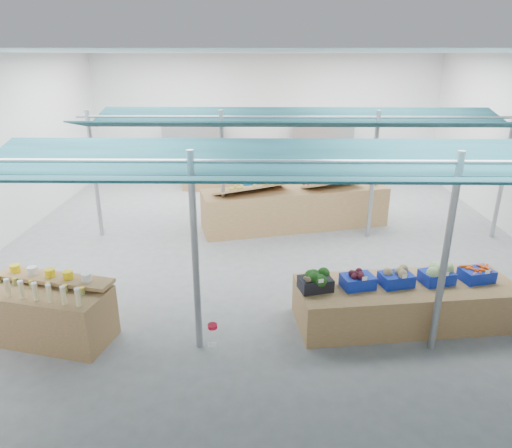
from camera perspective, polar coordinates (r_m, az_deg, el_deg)
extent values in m
plane|color=slate|center=(10.68, 1.12, -2.46)|extent=(13.00, 13.00, 0.00)
plane|color=silver|center=(9.84, 1.30, 20.69)|extent=(13.00, 13.00, 0.00)
plane|color=silver|center=(16.47, 1.13, 13.27)|extent=(12.00, 0.00, 12.00)
cylinder|color=gray|center=(11.38, -19.51, 5.77)|extent=(0.10, 0.10, 3.00)
cylinder|color=gray|center=(6.48, -7.61, -3.94)|extent=(0.10, 0.10, 3.00)
cylinder|color=gray|center=(10.72, -4.21, 6.03)|extent=(0.10, 0.10, 3.00)
cylinder|color=gray|center=(6.90, 22.57, -3.87)|extent=(0.10, 0.10, 3.00)
cylinder|color=gray|center=(10.97, 14.41, 5.79)|extent=(0.10, 0.10, 3.00)
cylinder|color=gray|center=(12.03, 28.50, 5.19)|extent=(0.10, 0.10, 3.00)
cylinder|color=gray|center=(6.04, 8.58, 7.71)|extent=(10.00, 0.06, 0.06)
cylinder|color=gray|center=(10.45, 5.45, 13.17)|extent=(10.00, 0.06, 0.06)
cube|color=black|center=(5.43, 9.40, 5.46)|extent=(9.50, 1.28, 0.30)
cube|color=black|center=(6.68, 7.86, 8.36)|extent=(9.50, 1.28, 0.30)
cube|color=black|center=(9.82, 5.72, 12.28)|extent=(9.50, 1.28, 0.30)
cube|color=black|center=(11.10, 5.19, 13.24)|extent=(9.50, 1.28, 0.30)
cube|color=#B23F33|center=(16.33, -7.81, 9.12)|extent=(2.00, 0.50, 2.00)
cube|color=#B23F33|center=(16.28, 8.26, 9.06)|extent=(2.00, 0.50, 2.00)
cube|color=brown|center=(7.78, -24.50, -10.32)|extent=(2.03, 1.24, 0.84)
cube|color=#997247|center=(7.73, -23.87, -6.24)|extent=(1.92, 0.78, 0.06)
cube|color=brown|center=(7.95, 18.08, -9.34)|extent=(3.64, 1.62, 0.68)
cube|color=brown|center=(11.62, 4.88, 2.03)|extent=(4.80, 2.26, 1.00)
cube|color=brown|center=(14.83, 1.51, 6.12)|extent=(5.52, 1.73, 0.98)
imported|color=#18699F|center=(12.53, -0.88, 5.54)|extent=(0.77, 0.61, 1.87)
imported|color=#BE173F|center=(12.60, 7.36, 5.46)|extent=(1.06, 0.91, 1.87)
cube|color=black|center=(7.27, 7.44, -7.41)|extent=(0.57, 0.47, 0.20)
cube|color=white|center=(7.01, 8.14, -7.06)|extent=(0.08, 0.03, 0.06)
cube|color=#0E269F|center=(7.45, 12.58, -7.02)|extent=(0.57, 0.47, 0.20)
cube|color=white|center=(7.21, 13.45, -6.65)|extent=(0.08, 0.03, 0.06)
cube|color=#0E269F|center=(7.67, 17.10, -6.62)|extent=(0.57, 0.47, 0.20)
cube|color=white|center=(7.44, 18.08, -6.25)|extent=(0.08, 0.03, 0.06)
cube|color=#0E269F|center=(7.96, 21.65, -6.19)|extent=(0.57, 0.47, 0.20)
cube|color=white|center=(7.74, 22.72, -5.81)|extent=(0.08, 0.03, 0.06)
cube|color=#0E269F|center=(8.30, 25.85, -5.75)|extent=(0.57, 0.47, 0.20)
cube|color=white|center=(8.09, 26.98, -5.36)|extent=(0.08, 0.03, 0.06)
sphere|color=brown|center=(7.07, 6.55, -6.93)|extent=(0.09, 0.09, 0.09)
sphere|color=brown|center=(7.03, 6.17, -6.71)|extent=(0.06, 0.06, 0.06)
cylinder|color=red|center=(5.62, -5.46, -12.61)|extent=(0.12, 0.12, 0.05)
cube|color=white|center=(5.70, -5.45, -14.79)|extent=(0.10, 0.01, 0.07)
cube|color=#997247|center=(11.04, -0.33, 4.48)|extent=(1.99, 1.53, 0.26)
cube|color=#997247|center=(11.68, 9.57, 5.08)|extent=(1.64, 1.33, 0.26)
cylinder|color=#8C6019|center=(12.18, 14.64, 5.29)|extent=(0.14, 0.14, 0.22)
cone|color=#26661E|center=(12.13, 14.72, 6.15)|extent=(0.12, 0.12, 0.18)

